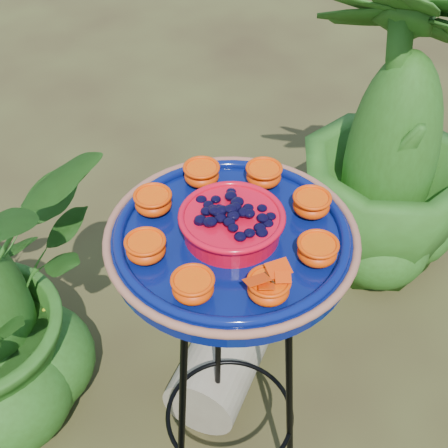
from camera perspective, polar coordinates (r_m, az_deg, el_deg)
The scene contains 4 objects.
tripod_stand at distance 1.34m, azimuth 0.57°, elevation -12.30°, with size 0.39×0.39×0.82m.
feeder_dish at distance 1.06m, azimuth 0.71°, elevation -0.99°, with size 0.55×0.55×0.10m.
driftwood_log at distance 1.89m, azimuth 1.35°, elevation -9.41°, with size 0.20×0.20×0.61m, color gray.
shrub_back_right at distance 1.99m, azimuth 15.45°, elevation 8.02°, with size 0.57×0.57×1.02m, color #244E15.
Camera 1 is at (-0.55, -0.54, 1.59)m, focal length 50.00 mm.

